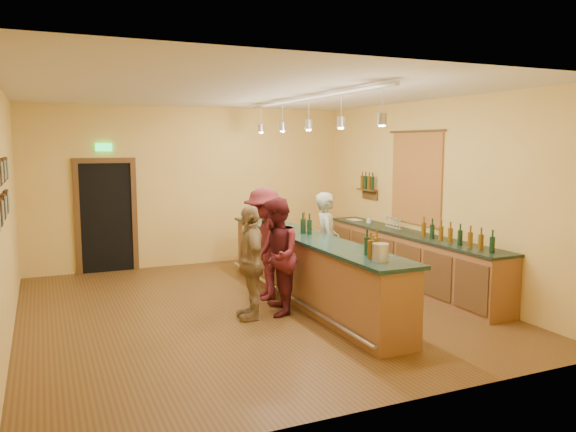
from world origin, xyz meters
name	(u,v)px	position (x,y,z in m)	size (l,w,h in m)	color
floor	(252,308)	(0.00, 0.00, 0.00)	(7.00, 7.00, 0.00)	#553418
ceiling	(250,92)	(0.00, 0.00, 3.20)	(6.50, 7.00, 0.02)	silver
wall_back	(192,187)	(0.00, 3.50, 1.60)	(6.50, 0.02, 3.20)	gold
wall_front	(384,239)	(0.00, -3.50, 1.60)	(6.50, 0.02, 3.20)	gold
wall_left	(4,214)	(-3.25, 0.00, 1.60)	(0.02, 7.00, 3.20)	gold
wall_right	(431,195)	(3.25, 0.00, 1.60)	(0.02, 7.00, 3.20)	gold
doorway	(106,214)	(-1.70, 3.47, 1.13)	(1.15, 0.09, 2.48)	black
tapestry	(416,179)	(3.23, 0.40, 1.85)	(0.03, 1.40, 1.60)	maroon
bottle_shelf	(368,184)	(3.17, 1.90, 1.67)	(0.17, 0.55, 0.54)	#523B18
picture_grid	(3,190)	(-3.21, -0.75, 1.95)	(0.06, 2.20, 0.70)	#382111
back_counter	(409,258)	(2.97, 0.18, 0.49)	(0.60, 4.55, 1.27)	brown
tasting_bar	(308,264)	(0.93, 0.00, 0.61)	(0.73, 5.10, 1.38)	brown
pendant_track	(309,109)	(0.93, 0.00, 2.98)	(0.11, 4.60, 0.50)	silver
bartender	(327,242)	(1.48, 0.42, 0.83)	(0.61, 0.40, 1.67)	gray
customer_a	(276,256)	(0.22, -0.39, 0.85)	(0.83, 0.64, 1.70)	#59191E
customer_b	(251,262)	(-0.17, -0.43, 0.81)	(0.95, 0.39, 1.61)	#997A51
customer_c	(265,244)	(0.38, 0.45, 0.89)	(1.15, 0.66, 1.78)	#59191E
bar_stool	(346,250)	(2.32, 1.24, 0.50)	(0.31, 0.31, 0.64)	#966343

